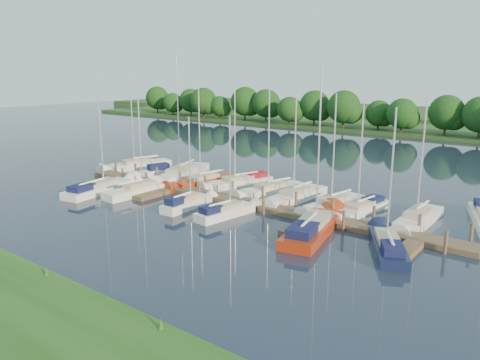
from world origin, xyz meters
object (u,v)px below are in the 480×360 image
Objects in this scene: motorboat at (157,172)px; sailboat_s_2 at (188,204)px; dock at (234,203)px; sailboat_n_0 at (137,166)px; sailboat_n_5 at (270,191)px.

sailboat_s_2 is (12.09, -7.66, 0.00)m from motorboat.
motorboat is at bearing 162.98° from dock.
motorboat is (-14.78, 4.52, 0.14)m from dock.
sailboat_n_0 is 19.76m from sailboat_n_5.
sailboat_n_0 is 1.37× the size of sailboat_s_2.
dock is 3.82× the size of sailboat_n_5.
sailboat_n_0 is 4.71m from motorboat.
dock is at bearing -177.63° from sailboat_n_0.
sailboat_s_2 reaches higher than dock.
motorboat is 0.60× the size of sailboat_s_2.
sailboat_n_0 is at bearing 164.45° from dock.
sailboat_n_0 is (-19.40, 5.40, 0.08)m from dock.
sailboat_s_2 is at bearing 170.89° from sailboat_n_0.
sailboat_n_0 is 2.29× the size of motorboat.
dock is at bearing -176.72° from motorboat.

